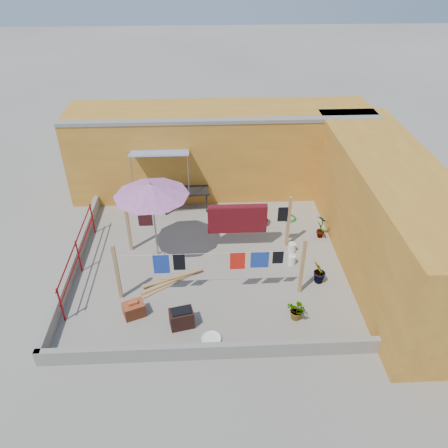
{
  "coord_description": "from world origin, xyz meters",
  "views": [
    {
      "loc": [
        -0.06,
        -10.46,
        8.52
      ],
      "look_at": [
        0.45,
        0.3,
        1.22
      ],
      "focal_mm": 35.0,
      "sensor_mm": 36.0,
      "label": 1
    }
  ],
  "objects_px": {
    "brick_stack": "(134,309)",
    "water_jug_b": "(292,248)",
    "outdoor_table": "(185,191)",
    "brazier": "(182,318)",
    "green_hose": "(289,218)",
    "plant_back_a": "(251,213)",
    "patio_umbrella": "(151,190)",
    "white_basin": "(211,339)",
    "water_jug_a": "(292,260)"
  },
  "relations": [
    {
      "from": "brick_stack",
      "to": "water_jug_b",
      "type": "relative_size",
      "value": 1.77
    },
    {
      "from": "outdoor_table",
      "to": "water_jug_b",
      "type": "xyz_separation_m",
      "value": [
        3.41,
        -2.77,
        -0.55
      ]
    },
    {
      "from": "brick_stack",
      "to": "brazier",
      "type": "distance_m",
      "value": 1.34
    },
    {
      "from": "brazier",
      "to": "green_hose",
      "type": "xyz_separation_m",
      "value": [
        3.64,
        4.84,
        -0.23
      ]
    },
    {
      "from": "brazier",
      "to": "green_hose",
      "type": "relative_size",
      "value": 1.35
    },
    {
      "from": "green_hose",
      "to": "plant_back_a",
      "type": "distance_m",
      "value": 1.44
    },
    {
      "from": "patio_umbrella",
      "to": "green_hose",
      "type": "distance_m",
      "value": 5.4
    },
    {
      "from": "brick_stack",
      "to": "green_hose",
      "type": "bearing_deg",
      "value": 41.97
    },
    {
      "from": "outdoor_table",
      "to": "plant_back_a",
      "type": "relative_size",
      "value": 2.4
    },
    {
      "from": "water_jug_b",
      "to": "brazier",
      "type": "bearing_deg",
      "value": -138.79
    },
    {
      "from": "white_basin",
      "to": "plant_back_a",
      "type": "bearing_deg",
      "value": 74.19
    },
    {
      "from": "water_jug_b",
      "to": "plant_back_a",
      "type": "xyz_separation_m",
      "value": [
        -1.13,
        1.79,
        0.2
      ]
    },
    {
      "from": "water_jug_a",
      "to": "water_jug_b",
      "type": "xyz_separation_m",
      "value": [
        0.11,
        0.61,
        0.0
      ]
    },
    {
      "from": "brazier",
      "to": "plant_back_a",
      "type": "distance_m",
      "value": 5.25
    },
    {
      "from": "water_jug_a",
      "to": "water_jug_b",
      "type": "bearing_deg",
      "value": 79.67
    },
    {
      "from": "water_jug_b",
      "to": "green_hose",
      "type": "xyz_separation_m",
      "value": [
        0.26,
        1.89,
        -0.13
      ]
    },
    {
      "from": "brick_stack",
      "to": "water_jug_a",
      "type": "distance_m",
      "value": 4.93
    },
    {
      "from": "brick_stack",
      "to": "water_jug_a",
      "type": "xyz_separation_m",
      "value": [
        4.54,
        1.92,
        -0.04
      ]
    },
    {
      "from": "white_basin",
      "to": "water_jug_a",
      "type": "xyz_separation_m",
      "value": [
        2.52,
        2.88,
        0.12
      ]
    },
    {
      "from": "patio_umbrella",
      "to": "water_jug_b",
      "type": "bearing_deg",
      "value": 0.1
    },
    {
      "from": "brick_stack",
      "to": "brazier",
      "type": "height_order",
      "value": "brazier"
    },
    {
      "from": "brazier",
      "to": "water_jug_a",
      "type": "distance_m",
      "value": 4.02
    },
    {
      "from": "brazier",
      "to": "white_basin",
      "type": "relative_size",
      "value": 1.34
    },
    {
      "from": "green_hose",
      "to": "outdoor_table",
      "type": "bearing_deg",
      "value": 166.47
    },
    {
      "from": "water_jug_a",
      "to": "brick_stack",
      "type": "bearing_deg",
      "value": -157.06
    },
    {
      "from": "brazier",
      "to": "water_jug_b",
      "type": "xyz_separation_m",
      "value": [
        3.38,
        2.96,
        -0.1
      ]
    },
    {
      "from": "patio_umbrella",
      "to": "green_hose",
      "type": "bearing_deg",
      "value": 22.87
    },
    {
      "from": "white_basin",
      "to": "brazier",
      "type": "bearing_deg",
      "value": 144.61
    },
    {
      "from": "plant_back_a",
      "to": "outdoor_table",
      "type": "bearing_deg",
      "value": 156.69
    },
    {
      "from": "white_basin",
      "to": "green_hose",
      "type": "bearing_deg",
      "value": 61.73
    },
    {
      "from": "water_jug_a",
      "to": "brazier",
      "type": "bearing_deg",
      "value": -144.29
    },
    {
      "from": "outdoor_table",
      "to": "green_hose",
      "type": "height_order",
      "value": "outdoor_table"
    },
    {
      "from": "outdoor_table",
      "to": "plant_back_a",
      "type": "xyz_separation_m",
      "value": [
        2.28,
        -0.98,
        -0.35
      ]
    },
    {
      "from": "brazier",
      "to": "water_jug_a",
      "type": "height_order",
      "value": "brazier"
    },
    {
      "from": "green_hose",
      "to": "water_jug_a",
      "type": "bearing_deg",
      "value": -98.54
    },
    {
      "from": "brazier",
      "to": "green_hose",
      "type": "distance_m",
      "value": 6.06
    },
    {
      "from": "patio_umbrella",
      "to": "outdoor_table",
      "type": "distance_m",
      "value": 3.33
    },
    {
      "from": "water_jug_a",
      "to": "green_hose",
      "type": "height_order",
      "value": "water_jug_a"
    },
    {
      "from": "green_hose",
      "to": "plant_back_a",
      "type": "relative_size",
      "value": 0.69
    },
    {
      "from": "patio_umbrella",
      "to": "brick_stack",
      "type": "height_order",
      "value": "patio_umbrella"
    },
    {
      "from": "patio_umbrella",
      "to": "plant_back_a",
      "type": "xyz_separation_m",
      "value": [
        3.09,
        1.8,
        -1.99
      ]
    },
    {
      "from": "brick_stack",
      "to": "brazier",
      "type": "xyz_separation_m",
      "value": [
        1.27,
        -0.43,
        0.06
      ]
    },
    {
      "from": "outdoor_table",
      "to": "brick_stack",
      "type": "distance_m",
      "value": 5.47
    },
    {
      "from": "water_jug_a",
      "to": "white_basin",
      "type": "bearing_deg",
      "value": -131.16
    },
    {
      "from": "outdoor_table",
      "to": "white_basin",
      "type": "relative_size",
      "value": 3.45
    },
    {
      "from": "water_jug_b",
      "to": "plant_back_a",
      "type": "relative_size",
      "value": 0.51
    },
    {
      "from": "green_hose",
      "to": "plant_back_a",
      "type": "bearing_deg",
      "value": -176.02
    },
    {
      "from": "patio_umbrella",
      "to": "plant_back_a",
      "type": "relative_size",
      "value": 3.87
    },
    {
      "from": "water_jug_b",
      "to": "green_hose",
      "type": "distance_m",
      "value": 1.91
    },
    {
      "from": "plant_back_a",
      "to": "patio_umbrella",
      "type": "bearing_deg",
      "value": -149.84
    }
  ]
}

